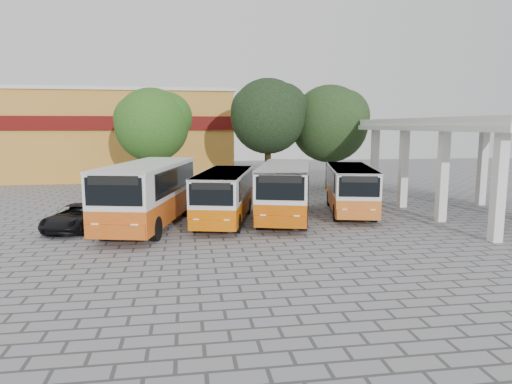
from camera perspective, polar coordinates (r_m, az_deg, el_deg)
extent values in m
plane|color=gray|center=(21.23, 6.02, -5.31)|extent=(90.00, 90.00, 0.00)
cube|color=silver|center=(21.99, 28.09, 0.85)|extent=(0.45, 0.45, 5.00)
cube|color=silver|center=(33.26, 14.61, 3.75)|extent=(0.45, 0.45, 5.00)
cube|color=silver|center=(35.69, 22.47, 3.68)|extent=(0.45, 0.45, 5.00)
cube|color=silver|center=(28.69, 24.94, 7.97)|extent=(6.60, 15.60, 0.40)
cube|color=silver|center=(28.69, 24.90, 7.27)|extent=(6.80, 15.80, 0.30)
cube|color=#C3822C|center=(46.30, -15.93, 6.76)|extent=(20.00, 10.00, 8.00)
cube|color=#590C0A|center=(41.24, -16.87, 8.24)|extent=(20.00, 0.20, 1.20)
cube|color=silver|center=(46.40, -16.13, 11.88)|extent=(20.40, 10.40, 0.30)
cube|color=#C14E10|center=(23.23, -13.21, -1.83)|extent=(4.58, 9.08, 1.14)
cube|color=silver|center=(23.03, -13.32, 1.54)|extent=(4.58, 9.08, 1.60)
cube|color=silver|center=(22.96, -13.38, 3.36)|extent=(4.63, 9.09, 0.13)
cube|color=black|center=(23.17, -16.59, 1.50)|extent=(1.73, 7.00, 1.14)
cube|color=black|center=(22.96, -10.02, 1.65)|extent=(1.73, 7.00, 1.14)
cube|color=black|center=(18.70, -14.35, 0.04)|extent=(2.29, 0.60, 1.14)
cube|color=black|center=(18.65, -14.40, 1.43)|extent=(2.03, 0.54, 0.37)
cylinder|color=black|center=(20.68, -17.02, -4.45)|extent=(0.30, 1.09, 1.09)
cylinder|color=black|center=(20.47, -10.47, -4.35)|extent=(0.30, 1.09, 1.09)
cylinder|color=black|center=(26.19, -15.28, -1.75)|extent=(0.30, 1.09, 1.09)
cylinder|color=black|center=(26.03, -10.12, -1.65)|extent=(0.30, 1.09, 1.09)
cube|color=#C95800|center=(23.73, -3.96, -1.81)|extent=(3.85, 7.58, 0.95)
cube|color=silver|center=(23.56, -3.99, 0.93)|extent=(3.85, 7.58, 1.34)
cube|color=silver|center=(23.49, -4.01, 2.41)|extent=(3.90, 7.59, 0.11)
cube|color=black|center=(23.49, -6.69, 0.91)|extent=(1.48, 5.84, 0.95)
cube|color=black|center=(23.68, -1.31, 1.02)|extent=(1.48, 5.84, 0.95)
cube|color=black|center=(19.95, -3.11, -0.35)|extent=(1.91, 0.51, 0.95)
cube|color=black|center=(19.90, -3.12, 0.73)|extent=(1.69, 0.47, 0.31)
cylinder|color=black|center=(21.43, -6.04, -3.94)|extent=(0.25, 0.91, 0.91)
cylinder|color=black|center=(21.60, -0.82, -3.79)|extent=(0.25, 0.91, 0.91)
cylinder|color=black|center=(26.06, -6.55, -1.76)|extent=(0.25, 0.91, 0.91)
cylinder|color=black|center=(26.21, -2.25, -1.66)|extent=(0.25, 0.91, 0.91)
cube|color=#B64900|center=(24.53, 3.65, -1.26)|extent=(4.52, 8.44, 1.06)
cube|color=silver|center=(24.35, 3.68, 1.70)|extent=(4.52, 8.44, 1.49)
cube|color=silver|center=(24.28, 3.69, 3.30)|extent=(4.56, 8.46, 0.12)
cube|color=black|center=(24.12, 0.81, 1.69)|extent=(1.85, 6.44, 1.06)
cube|color=black|center=(24.65, 6.48, 1.78)|extent=(1.85, 6.44, 1.06)
cube|color=black|center=(20.43, 6.13, 0.45)|extent=(2.11, 0.63, 1.06)
cube|color=black|center=(20.38, 6.14, 1.63)|extent=(1.87, 0.58, 0.34)
cylinder|color=black|center=(21.86, 2.32, -3.52)|extent=(0.28, 1.01, 1.01)
cylinder|color=black|center=(22.37, 7.83, -3.32)|extent=(0.28, 1.01, 1.01)
cylinder|color=black|center=(26.95, 0.17, -1.26)|extent=(0.28, 1.01, 1.01)
cylinder|color=black|center=(27.37, 4.70, -1.14)|extent=(0.28, 1.01, 1.01)
cube|color=#C65E1A|center=(26.63, 11.66, -0.84)|extent=(3.89, 7.66, 0.96)
cube|color=silver|center=(26.48, 11.73, 1.64)|extent=(3.89, 7.66, 1.35)
cube|color=silver|center=(26.42, 11.77, 2.97)|extent=(3.93, 7.68, 0.11)
cube|color=black|center=(26.11, 9.42, 1.64)|extent=(1.49, 5.90, 0.96)
cube|color=black|center=(26.89, 13.98, 1.69)|extent=(1.49, 5.90, 0.96)
cube|color=black|center=(23.08, 14.93, 0.61)|extent=(1.93, 0.52, 0.96)
cube|color=black|center=(23.03, 14.97, 1.56)|extent=(1.71, 0.47, 0.31)
cylinder|color=black|center=(24.15, 11.39, -2.66)|extent=(0.26, 0.92, 0.92)
cylinder|color=black|center=(24.90, 15.69, -2.48)|extent=(0.26, 0.92, 0.92)
cylinder|color=black|center=(28.61, 8.11, -0.88)|extent=(0.26, 0.92, 0.92)
cylinder|color=black|center=(29.25, 11.84, -0.78)|extent=(0.26, 0.92, 0.92)
cylinder|color=#432C10|center=(35.12, -12.73, 2.94)|extent=(0.40, 0.40, 3.66)
sphere|color=#265613|center=(34.98, -12.90, 8.17)|extent=(5.45, 5.45, 5.45)
sphere|color=#265613|center=(35.22, -11.10, 9.11)|extent=(3.82, 3.82, 3.82)
sphere|color=#265613|center=(34.86, -14.53, 8.79)|extent=(3.54, 3.54, 3.54)
cylinder|color=black|center=(34.42, 1.48, 3.35)|extent=(0.48, 0.48, 4.04)
sphere|color=black|center=(34.30, 1.51, 9.44)|extent=(5.58, 5.58, 5.58)
sphere|color=black|center=(34.83, 3.26, 10.34)|extent=(3.91, 3.91, 3.91)
sphere|color=black|center=(33.95, -0.08, 10.17)|extent=(3.63, 3.63, 3.63)
cylinder|color=black|center=(36.59, 9.04, 3.35)|extent=(0.40, 0.40, 3.80)
sphere|color=black|center=(36.46, 9.16, 8.41)|extent=(6.03, 6.03, 6.03)
sphere|color=black|center=(37.14, 10.83, 9.29)|extent=(4.22, 4.22, 4.22)
sphere|color=black|center=(35.97, 7.65, 9.17)|extent=(3.92, 3.92, 3.92)
imported|color=black|center=(23.68, -21.55, -2.94)|extent=(2.98, 4.68, 1.20)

